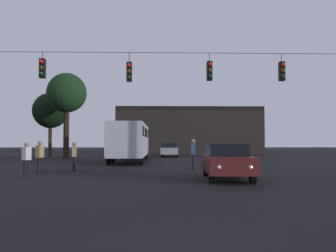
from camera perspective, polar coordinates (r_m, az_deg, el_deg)
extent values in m
plane|color=black|center=(29.35, -0.98, -5.67)|extent=(168.00, 168.00, 0.00)
cylinder|color=black|center=(18.28, -0.61, 11.52)|extent=(17.86, 0.02, 0.02)
cylinder|color=black|center=(19.11, -19.23, 10.49)|extent=(0.03, 0.03, 0.34)
cube|color=black|center=(18.97, -19.26, 8.60)|extent=(0.26, 0.32, 0.95)
sphere|color=red|center=(18.87, -19.42, 9.59)|extent=(0.20, 0.20, 0.20)
sphere|color=#5B3D0C|center=(18.81, -19.43, 8.70)|extent=(0.20, 0.20, 0.20)
sphere|color=#0C4219|center=(18.75, -19.45, 7.80)|extent=(0.20, 0.20, 0.20)
cylinder|color=black|center=(18.27, -6.15, 10.72)|extent=(0.03, 0.03, 0.48)
cube|color=black|center=(18.12, -6.16, 8.51)|extent=(0.26, 0.32, 0.95)
sphere|color=red|center=(18.00, -6.20, 9.56)|extent=(0.20, 0.20, 0.20)
sphere|color=#5B3D0C|center=(17.94, -6.21, 8.62)|extent=(0.20, 0.20, 0.20)
sphere|color=#0C4219|center=(17.89, -6.21, 7.68)|extent=(0.20, 0.20, 0.20)
cylinder|color=black|center=(18.40, 6.57, 10.74)|extent=(0.03, 0.03, 0.42)
cube|color=black|center=(18.25, 6.58, 8.65)|extent=(0.26, 0.32, 0.95)
sphere|color=red|center=(18.14, 6.66, 9.69)|extent=(0.20, 0.20, 0.20)
sphere|color=#5B3D0C|center=(18.08, 6.66, 8.76)|extent=(0.20, 0.20, 0.20)
sphere|color=#0C4219|center=(18.02, 6.67, 7.82)|extent=(0.20, 0.20, 0.20)
cylinder|color=black|center=(19.24, 17.54, 10.25)|extent=(0.03, 0.03, 0.42)
cube|color=black|center=(19.10, 17.57, 8.25)|extent=(0.26, 0.32, 0.95)
sphere|color=red|center=(18.99, 17.73, 9.23)|extent=(0.20, 0.20, 0.20)
sphere|color=#5B3D0C|center=(18.93, 17.75, 8.34)|extent=(0.20, 0.20, 0.20)
sphere|color=#0C4219|center=(18.88, 17.76, 7.45)|extent=(0.20, 0.20, 0.20)
cube|color=#B7BCC6|center=(29.42, -5.97, -2.24)|extent=(2.60, 11.02, 2.50)
cube|color=black|center=(29.43, -5.96, -1.05)|extent=(2.63, 10.36, 0.70)
cylinder|color=black|center=(33.49, -7.29, -4.41)|extent=(0.29, 1.00, 1.00)
cylinder|color=black|center=(33.32, -3.48, -4.44)|extent=(0.29, 1.00, 1.00)
cylinder|color=black|center=(27.38, -8.70, -4.81)|extent=(0.29, 1.00, 1.00)
cylinder|color=black|center=(27.17, -4.04, -4.85)|extent=(0.29, 1.00, 1.00)
cylinder|color=black|center=(25.42, -9.30, -4.98)|extent=(0.29, 1.00, 1.00)
cylinder|color=black|center=(25.19, -4.28, -5.03)|extent=(0.29, 1.00, 1.00)
cube|color=beige|center=(32.72, -5.46, -1.21)|extent=(2.57, 0.82, 0.56)
cube|color=beige|center=(26.69, -6.47, -0.89)|extent=(2.57, 0.82, 0.56)
cube|color=#511919|center=(15.56, 9.31, -5.92)|extent=(2.03, 4.39, 0.68)
cube|color=black|center=(15.68, 9.22, -3.70)|extent=(1.71, 2.40, 0.52)
cylinder|color=black|center=(14.32, 13.25, -7.54)|extent=(0.25, 0.65, 0.64)
cylinder|color=black|center=(14.09, 6.89, -7.67)|extent=(0.25, 0.65, 0.64)
cylinder|color=black|center=(17.10, 11.32, -6.74)|extent=(0.25, 0.65, 0.64)
cylinder|color=black|center=(16.91, 6.00, -6.83)|extent=(0.25, 0.65, 0.64)
sphere|color=white|center=(13.59, 12.93, -6.37)|extent=(0.18, 0.18, 0.18)
sphere|color=white|center=(13.41, 8.07, -6.46)|extent=(0.18, 0.18, 0.18)
cube|color=#99999E|center=(38.88, 0.25, -3.94)|extent=(1.99, 4.38, 0.68)
cube|color=black|center=(38.72, 0.25, -3.06)|extent=(1.69, 2.39, 0.52)
cylinder|color=black|center=(40.33, -0.85, -4.38)|extent=(0.25, 0.65, 0.64)
cylinder|color=black|center=(40.30, 1.41, -4.38)|extent=(0.25, 0.65, 0.64)
cylinder|color=black|center=(37.49, -0.99, -4.51)|extent=(0.25, 0.65, 0.64)
cylinder|color=black|center=(37.47, 1.43, -4.51)|extent=(0.25, 0.65, 0.64)
sphere|color=white|center=(40.99, -0.51, -3.88)|extent=(0.18, 0.18, 0.18)
sphere|color=white|center=(40.97, 1.10, -3.88)|extent=(0.18, 0.18, 0.18)
cylinder|color=black|center=(17.36, -21.70, -6.32)|extent=(0.14, 0.14, 0.77)
cylinder|color=black|center=(17.48, -21.35, -6.30)|extent=(0.14, 0.14, 0.77)
cube|color=silver|center=(17.39, -21.49, -4.08)|extent=(0.36, 0.42, 0.58)
sphere|color=#8C6B51|center=(17.38, -21.46, -2.78)|extent=(0.21, 0.21, 0.21)
cylinder|color=black|center=(18.88, -19.81, -5.98)|extent=(0.14, 0.14, 0.81)
cylinder|color=black|center=(19.01, -19.51, -5.96)|extent=(0.14, 0.14, 0.81)
cube|color=#997F4C|center=(18.91, -19.63, -3.82)|extent=(0.35, 0.42, 0.61)
sphere|color=#8C6B51|center=(18.91, -19.61, -2.56)|extent=(0.22, 0.22, 0.22)
cylinder|color=black|center=(20.09, -14.66, -5.87)|extent=(0.14, 0.14, 0.79)
cylinder|color=black|center=(20.25, -14.68, -5.84)|extent=(0.14, 0.14, 0.79)
cube|color=#997F4C|center=(20.14, -14.65, -3.89)|extent=(0.33, 0.41, 0.59)
sphere|color=#8C6B51|center=(20.14, -14.64, -2.74)|extent=(0.21, 0.21, 0.21)
cylinder|color=black|center=(20.75, 4.02, -5.74)|extent=(0.14, 0.14, 0.87)
cylinder|color=black|center=(20.59, 4.01, -5.76)|extent=(0.14, 0.14, 0.87)
cube|color=#2D4C7F|center=(20.64, 4.01, -3.65)|extent=(0.28, 0.38, 0.65)
sphere|color=#8C6B51|center=(20.64, 4.00, -2.42)|extent=(0.23, 0.23, 0.23)
cube|color=black|center=(52.65, 2.99, -1.16)|extent=(19.43, 11.99, 5.78)
cube|color=black|center=(52.82, 2.98, 2.25)|extent=(19.43, 11.99, 0.50)
cylinder|color=#2D2116|center=(41.83, -18.17, -2.07)|extent=(0.39, 0.39, 3.73)
sphere|color=black|center=(41.97, -18.10, 2.35)|extent=(3.93, 3.93, 3.93)
cylinder|color=black|center=(36.79, -15.82, -0.98)|extent=(0.55, 0.55, 5.10)
sphere|color=black|center=(37.11, -15.74, 5.08)|extent=(3.91, 3.91, 3.91)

